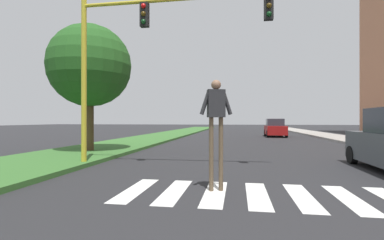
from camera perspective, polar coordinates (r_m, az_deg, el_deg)
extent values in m
plane|color=#262628|center=(29.32, 10.17, -3.13)|extent=(140.00, 140.00, 0.00)
cube|color=silver|center=(6.65, -11.43, -13.80)|extent=(0.45, 2.20, 0.01)
cube|color=silver|center=(6.39, -3.62, -14.36)|extent=(0.45, 2.20, 0.01)
cube|color=silver|center=(6.26, 4.70, -14.67)|extent=(0.45, 2.20, 0.01)
cube|color=silver|center=(6.25, 13.23, -14.68)|extent=(0.45, 2.20, 0.01)
cube|color=silver|center=(6.38, 21.59, -14.40)|extent=(0.45, 2.20, 0.01)
cube|color=silver|center=(6.62, 29.46, -13.86)|extent=(0.45, 2.20, 0.01)
cube|color=#386B2D|center=(28.23, -5.24, -3.10)|extent=(4.27, 64.00, 0.15)
cylinder|color=#4C3823|center=(14.17, -20.18, -0.03)|extent=(0.36, 0.36, 2.87)
sphere|color=#23561E|center=(14.40, -20.17, 10.39)|extent=(3.90, 3.90, 3.90)
cube|color=#9E9991|center=(28.63, 26.79, -3.05)|extent=(3.00, 64.00, 0.15)
cylinder|color=gold|center=(10.47, -21.24, 8.56)|extent=(0.18, 0.18, 6.00)
cube|color=black|center=(10.06, -9.69, 20.41)|extent=(0.28, 0.20, 0.80)
sphere|color=red|center=(10.05, -9.93, 22.03)|extent=(0.16, 0.16, 0.16)
sphere|color=#4C380F|center=(9.95, -9.93, 20.64)|extent=(0.16, 0.16, 0.16)
sphere|color=#0F3F19|center=(9.87, -9.93, 19.23)|extent=(0.16, 0.16, 0.16)
cube|color=black|center=(9.62, 15.41, 21.38)|extent=(0.28, 0.20, 0.80)
sphere|color=#4C380F|center=(9.51, 15.49, 21.65)|extent=(0.16, 0.16, 0.16)
sphere|color=#0F3F19|center=(9.42, 15.49, 20.18)|extent=(0.16, 0.16, 0.16)
cylinder|color=brown|center=(6.33, 5.93, -6.94)|extent=(0.12, 0.12, 1.65)
cylinder|color=brown|center=(6.29, 3.96, -6.99)|extent=(0.12, 0.12, 1.65)
cube|color=#262628|center=(6.27, 4.95, 3.39)|extent=(0.43, 0.34, 0.62)
cylinder|color=#262628|center=(6.33, 7.08, 3.64)|extent=(0.28, 0.16, 0.58)
cylinder|color=#262628|center=(6.23, 2.78, 3.69)|extent=(0.28, 0.16, 0.58)
sphere|color=#8C664C|center=(6.31, 4.95, 7.20)|extent=(0.27, 0.27, 0.22)
cylinder|color=black|center=(11.77, 29.95, -6.20)|extent=(0.23, 0.64, 0.64)
cube|color=maroon|center=(27.90, 16.65, -1.99)|extent=(1.84, 4.04, 0.83)
cube|color=#2D333D|center=(28.08, 16.60, -0.44)|extent=(1.59, 1.83, 0.68)
cylinder|color=black|center=(26.47, 18.76, -2.77)|extent=(0.23, 0.64, 0.64)
cylinder|color=black|center=(26.29, 15.27, -2.79)|extent=(0.23, 0.64, 0.64)
cylinder|color=black|center=(29.55, 17.87, -2.48)|extent=(0.23, 0.64, 0.64)
cylinder|color=black|center=(29.39, 14.75, -2.50)|extent=(0.23, 0.64, 0.64)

